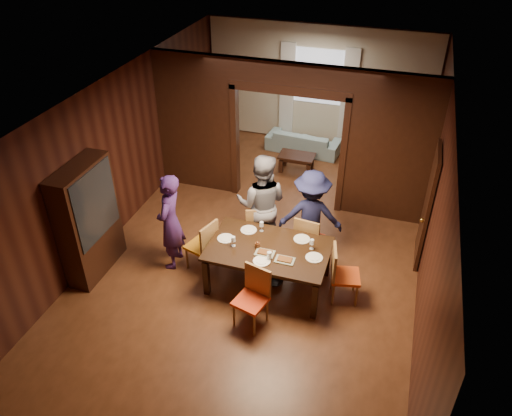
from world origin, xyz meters
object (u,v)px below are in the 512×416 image
(person_grey, at_px, (262,204))
(chair_left, at_px, (201,244))
(chair_near, at_px, (251,300))
(dining_table, at_px, (268,266))
(person_navy, at_px, (311,216))
(chair_right, at_px, (346,274))
(person_purple, at_px, (170,222))
(chair_far_r, at_px, (309,238))
(hutch, at_px, (88,220))
(chair_far_l, at_px, (258,227))
(coffee_table, at_px, (296,163))
(sofa, at_px, (303,141))

(person_grey, xyz_separation_m, chair_left, (-0.81, -0.84, -0.45))
(chair_near, bearing_deg, dining_table, 104.72)
(person_navy, bearing_deg, chair_right, 119.44)
(chair_left, bearing_deg, dining_table, 104.27)
(person_purple, relative_size, chair_far_r, 1.80)
(hutch, bearing_deg, person_navy, 23.30)
(dining_table, bearing_deg, person_purple, 179.18)
(person_grey, relative_size, chair_near, 1.93)
(chair_right, xyz_separation_m, chair_far_l, (-1.68, 0.80, 0.00))
(chair_left, distance_m, hutch, 1.87)
(coffee_table, height_order, chair_left, chair_left)
(coffee_table, xyz_separation_m, hutch, (-2.45, -4.34, 0.80))
(person_purple, height_order, coffee_table, person_purple)
(chair_far_r, bearing_deg, hutch, 27.47)
(chair_far_r, bearing_deg, coffee_table, -65.99)
(chair_right, relative_size, chair_far_r, 1.00)
(chair_far_l, bearing_deg, coffee_table, -107.42)
(person_purple, height_order, person_navy, person_purple)
(coffee_table, height_order, chair_far_r, chair_far_r)
(person_purple, bearing_deg, dining_table, 83.04)
(person_grey, xyz_separation_m, chair_far_l, (-0.04, -0.06, -0.45))
(person_navy, relative_size, chair_left, 1.74)
(person_navy, height_order, chair_near, person_navy)
(person_purple, xyz_separation_m, chair_far_r, (2.21, 0.78, -0.39))
(person_purple, distance_m, dining_table, 1.78)
(chair_left, distance_m, chair_far_l, 1.10)
(person_purple, height_order, chair_far_r, person_purple)
(chair_right, distance_m, chair_far_l, 1.86)
(person_grey, bearing_deg, chair_left, 38.18)
(person_navy, height_order, coffee_table, person_navy)
(person_grey, bearing_deg, person_purple, 26.34)
(chair_far_l, height_order, chair_near, same)
(person_grey, height_order, chair_far_r, person_grey)
(person_purple, distance_m, hutch, 1.31)
(chair_right, xyz_separation_m, hutch, (-4.15, -0.55, 0.52))
(chair_left, distance_m, chair_right, 2.45)
(sofa, distance_m, chair_left, 4.83)
(person_navy, xyz_separation_m, chair_far_r, (0.03, -0.15, -0.36))
(person_navy, distance_m, dining_table, 1.16)
(person_navy, height_order, hutch, hutch)
(person_grey, distance_m, chair_far_l, 0.46)
(chair_right, bearing_deg, chair_far_r, 32.28)
(chair_right, relative_size, chair_near, 1.00)
(dining_table, bearing_deg, person_navy, 64.12)
(chair_right, distance_m, chair_near, 1.58)
(coffee_table, distance_m, chair_near, 4.80)
(dining_table, bearing_deg, coffee_table, 96.87)
(chair_near, height_order, hutch, hutch)
(dining_table, distance_m, chair_far_r, 0.95)
(person_purple, height_order, chair_right, person_purple)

